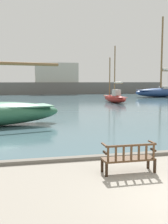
% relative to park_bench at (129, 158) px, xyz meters
% --- Properties ---
extents(harbor_water, '(100.00, 80.00, 0.08)m').
position_rel_park_bench_xyz_m(harbor_water, '(0.84, 41.85, -0.43)').
color(harbor_water, '#476670').
rests_on(harbor_water, ground).
extents(quay_edge_kerb, '(40.00, 0.30, 0.12)m').
position_rel_park_bench_xyz_m(quay_edge_kerb, '(0.84, 1.70, -0.41)').
color(quay_edge_kerb, slate).
rests_on(quay_edge_kerb, ground).
extents(park_bench, '(1.60, 0.53, 0.92)m').
position_rel_park_bench_xyz_m(park_bench, '(0.00, 0.00, 0.00)').
color(park_bench, black).
rests_on(park_bench, ground).
extents(sailboat_outer_starboard, '(9.70, 3.22, 13.10)m').
position_rel_park_bench_xyz_m(sailboat_outer_starboard, '(20.23, 35.15, 0.63)').
color(sailboat_outer_starboard, navy).
rests_on(sailboat_outer_starboard, harbor_water).
extents(sailboat_nearest_starboard, '(2.00, 6.09, 6.99)m').
position_rel_park_bench_xyz_m(sailboat_nearest_starboard, '(8.48, 25.49, 0.26)').
color(sailboat_nearest_starboard, maroon).
rests_on(sailboat_nearest_starboard, harbor_water).
extents(far_breakwater, '(52.70, 2.40, 6.39)m').
position_rel_park_bench_xyz_m(far_breakwater, '(1.46, 49.35, 1.34)').
color(far_breakwater, '#66605B').
rests_on(far_breakwater, ground).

